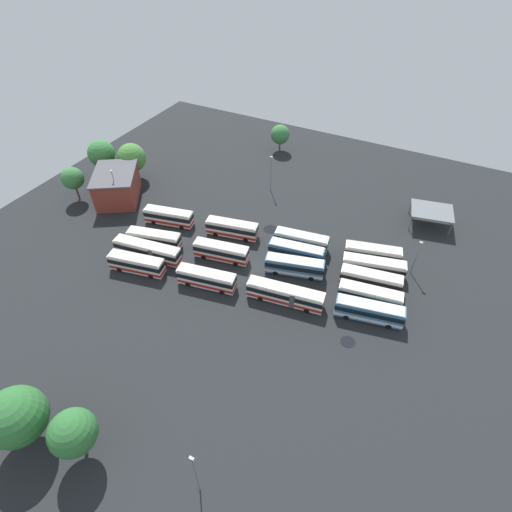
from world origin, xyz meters
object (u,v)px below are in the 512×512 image
Objects in this scene: bus_row0_slot4 at (369,311)px; tree_west_edge at (73,178)px; bus_row1_slot2 at (295,266)px; bus_row3_slot3 at (148,250)px; bus_row2_slot2 at (221,251)px; bus_row3_slot0 at (169,217)px; bus_row2_slot0 at (232,228)px; tree_south_edge at (73,433)px; tree_east_edge at (132,158)px; bus_row1_slot1 at (296,252)px; tree_northwest at (101,154)px; bus_row3_slot4 at (137,264)px; bus_row3_slot2 at (154,239)px; lamp_post_by_building at (416,256)px; bus_row1_slot0 at (301,241)px; bus_row0_slot2 at (371,280)px; bus_row0_slot0 at (372,254)px; bus_row0_slot1 at (373,267)px; maintenance_shelter at (432,211)px; bus_row2_slot4 at (207,278)px; bus_row0_slot3 at (370,296)px; depot_building at (117,186)px; lamp_post_far_corner at (196,473)px; lamp_post_mid_lot at (271,172)px; lamp_post_near_entrance at (116,187)px; tree_northeast at (16,417)px; bus_row1_slot4 at (286,295)px; tree_north_edge at (280,134)px.

bus_row0_slot4 is 69.90m from tree_west_edge.
bus_row1_slot2 is 0.81× the size of bus_row3_slot3.
bus_row2_slot2 is 1.02× the size of bus_row3_slot0.
tree_south_edge is at bearing 96.15° from bus_row2_slot0.
bus_row2_slot2 is 38.04m from tree_east_edge.
bus_row3_slot0 is at bearing 3.88° from bus_row1_slot1.
bus_row3_slot4 is at bearing 141.01° from tree_northwest.
bus_row3_slot3 is 1.70× the size of tree_west_edge.
bus_row3_slot2 is 1.01× the size of bus_row3_slot4.
lamp_post_by_building reaches higher than bus_row2_slot2.
bus_row1_slot0 is 50.74m from tree_south_edge.
bus_row0_slot2 and bus_row3_slot2 have the same top height.
tree_northwest is 69.80m from tree_south_edge.
bus_row0_slot2 is (-1.56, 7.05, 0.00)m from bus_row0_slot0.
bus_row1_slot1 is (14.32, 2.78, -0.00)m from bus_row0_slot1.
bus_row3_slot2 is at bearing 168.34° from tree_west_edge.
bus_row3_slot4 is 61.22m from maintenance_shelter.
bus_row2_slot4 is at bearing 38.26° from bus_row1_slot2.
bus_row0_slot3 is 64.74m from tree_east_edge.
bus_row1_slot0 is at bearing -15.99° from bus_row0_slot2.
tree_east_edge reaches higher than bus_row2_slot4.
depot_building reaches higher than bus_row0_slot4.
tree_south_edge is at bearing 130.22° from tree_northwest.
bus_row0_slot1 is 11.09m from bus_row0_slot4.
bus_row3_slot3 is (41.56, 7.99, 0.00)m from bus_row0_slot3.
lamp_post_far_corner is (-31.58, 30.44, 3.38)m from bus_row3_slot3.
lamp_post_near_entrance is (27.68, 21.56, 0.18)m from lamp_post_mid_lot.
lamp_post_far_corner is at bearing -168.18° from tree_northeast.
bus_row3_slot3 is 37.42m from tree_south_edge.
bus_row3_slot3 is (28.51, 1.71, 0.00)m from bus_row1_slot4.
tree_northwest reaches higher than bus_row0_slot1.
bus_row3_slot3 is (42.39, 4.63, 0.00)m from bus_row0_slot4.
bus_row1_slot2 is (13.55, 2.98, 0.00)m from bus_row0_slot2.
tree_west_edge is at bearing -50.71° from tree_northeast.
tree_east_edge is at bearing -6.13° from bus_row0_slot1.
bus_row0_slot1 is 0.77× the size of depot_building.
lamp_post_near_entrance is (42.17, 5.37, 3.22)m from bus_row1_slot0.
tree_northeast reaches higher than bus_row3_slot0.
lamp_post_by_building is at bearing -162.98° from bus_row1_slot1.
bus_row1_slot1 is 42.78m from lamp_post_near_entrance.
bus_row0_slot2 and bus_row1_slot4 have the same top height.
tree_northeast is at bearing 119.76° from depot_building.
maintenance_shelter reaches higher than bus_row3_slot2.
bus_row2_slot4 is 1.43× the size of lamp_post_by_building.
bus_row0_slot1 is at bearing -161.33° from bus_row2_slot2.
tree_northeast reaches higher than tree_north_edge.
lamp_post_mid_lot is 0.99× the size of tree_east_edge.
maintenance_shelter is 75.92m from tree_south_edge.
tree_north_edge is (-7.38, -40.88, 2.82)m from bus_row3_slot0.
bus_row0_slot2 is 1.01× the size of bus_row2_slot2.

